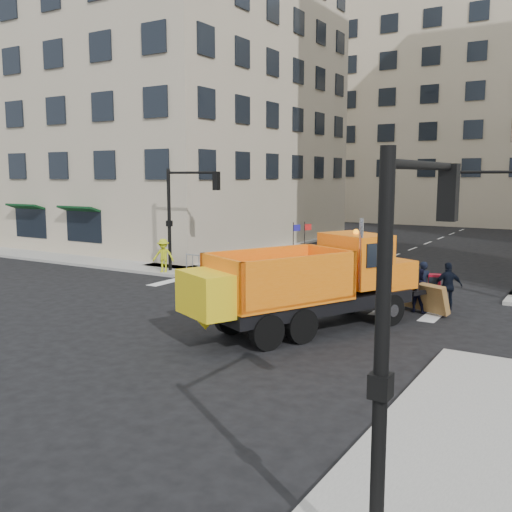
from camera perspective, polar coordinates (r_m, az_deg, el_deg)
The scene contains 14 objects.
ground at distance 19.55m, azimuth -4.56°, elevation -6.97°, with size 120.00×120.00×0.00m, color black.
sidewalk_back at distance 26.72m, azimuth 6.17°, elevation -2.75°, with size 64.00×5.00×0.15m, color gray.
sidewalk_near_right at distance 10.75m, azimuth 17.48°, elevation -20.00°, with size 3.00×14.00×0.15m, color gray.
building_left at distance 47.69m, azimuth -10.46°, elevation 17.52°, with size 24.00×22.00×26.00m, color tan.
building_far at distance 68.54m, azimuth 22.43°, elevation 13.28°, with size 30.00×18.00×24.00m, color tan.
traffic_light_left at distance 29.82m, azimuth -8.67°, elevation 3.43°, with size 0.18×0.18×5.40m, color black.
traffic_light_near at distance 7.04m, azimuth 12.37°, elevation -11.79°, with size 0.18×0.18×5.40m, color black.
crowd_barriers at distance 26.16m, azimuth 3.86°, elevation -1.89°, with size 12.60×0.60×1.10m, color #9EA0A5, non-canonical shape.
plow_truck at distance 18.66m, azimuth 5.19°, elevation -2.51°, with size 6.41×9.74×3.72m.
cop_a at distance 23.25m, azimuth 16.32°, elevation -2.64°, with size 0.64×0.42×1.75m, color black.
cop_b at distance 22.07m, azimuth 15.88°, elevation -3.31°, with size 0.81×0.63×1.66m, color black.
cop_c at distance 22.74m, azimuth 18.65°, elevation -2.89°, with size 1.07×0.45×1.82m, color black.
worker at distance 29.49m, azimuth -9.25°, elevation 0.05°, with size 1.10×0.63×1.71m, color #B7C216.
newspaper_box at distance 23.34m, azimuth 17.41°, elevation -3.09°, with size 0.45×0.40×1.10m, color maroon.
Camera 1 is at (11.09, -15.29, 5.07)m, focal length 40.00 mm.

